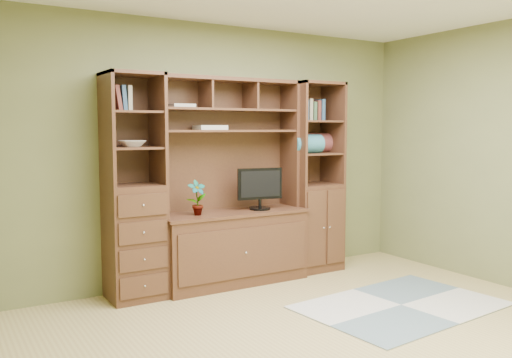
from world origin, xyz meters
TOP-DOWN VIEW (x-y plane):
  - room at (0.00, 0.00)m, footprint 4.60×4.10m
  - center_hutch at (-0.00, 1.73)m, footprint 1.54×0.53m
  - left_tower at (-1.00, 1.77)m, footprint 0.50×0.45m
  - right_tower at (1.02, 1.77)m, footprint 0.55×0.45m
  - rug at (0.92, 0.35)m, footprint 1.82×1.30m
  - monitor at (0.29, 1.70)m, footprint 0.50×0.28m
  - orchid at (-0.41, 1.70)m, footprint 0.18×0.12m
  - magazines at (-0.21, 1.82)m, footprint 0.29×0.21m
  - bowl at (-1.01, 1.77)m, footprint 0.24×0.24m
  - blanket_teal at (0.89, 1.73)m, footprint 0.35×0.20m
  - blanket_red at (1.14, 1.85)m, footprint 0.38×0.21m

SIDE VIEW (x-z plane):
  - rug at x=0.92m, z-range 0.00..0.01m
  - orchid at x=-0.41m, z-range 0.73..1.07m
  - monitor at x=0.29m, z-range 0.73..1.31m
  - center_hutch at x=0.00m, z-range 0.00..2.05m
  - left_tower at x=-1.00m, z-range 0.00..2.05m
  - right_tower at x=1.02m, z-range 0.00..2.05m
  - room at x=0.00m, z-range -0.02..2.62m
  - blanket_teal at x=0.89m, z-range 1.29..1.49m
  - blanket_red at x=1.14m, z-range 1.29..1.50m
  - bowl at x=-1.01m, z-range 1.39..1.45m
  - magazines at x=-0.21m, z-range 1.54..1.59m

